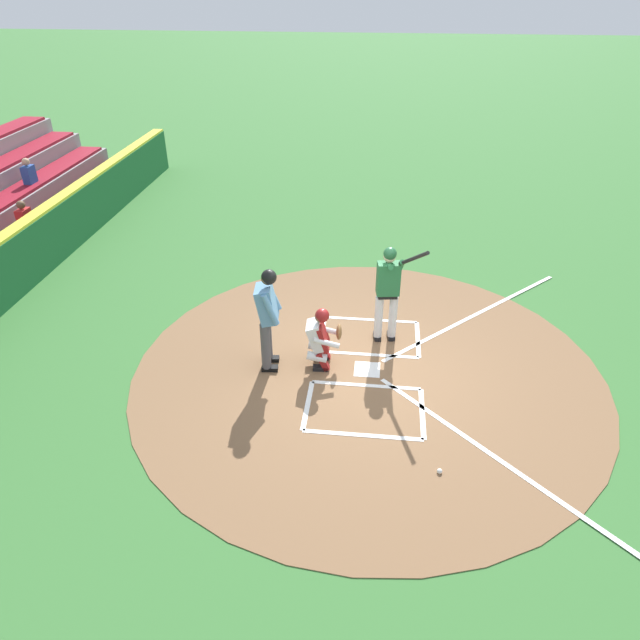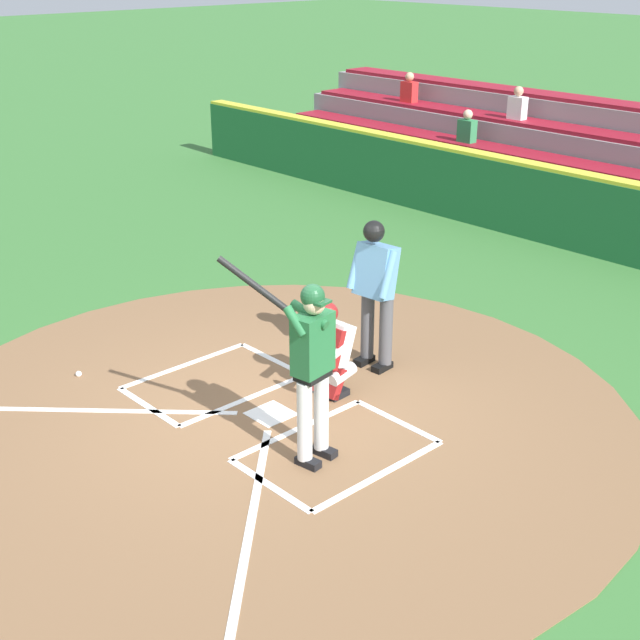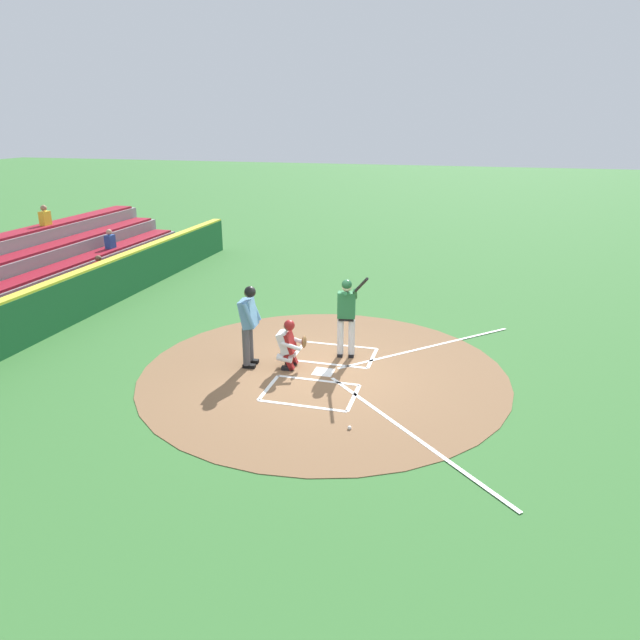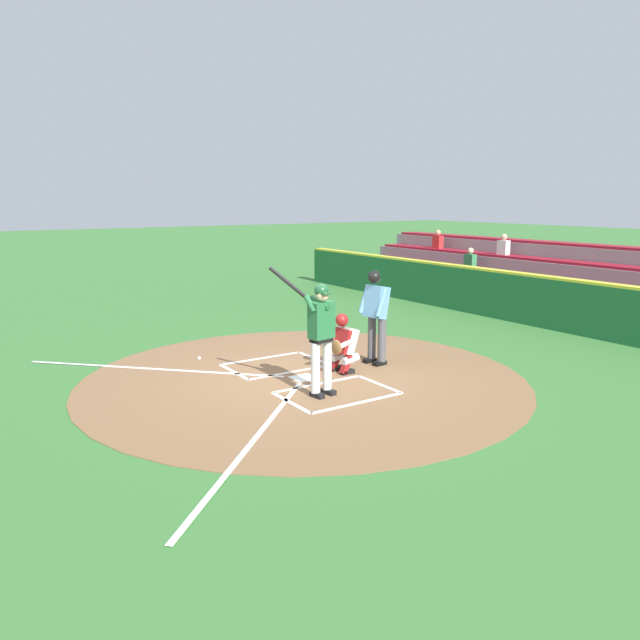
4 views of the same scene
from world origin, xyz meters
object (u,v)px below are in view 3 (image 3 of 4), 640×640
Objects in this scene: batter at (347,313)px; catcher at (289,343)px; plate_umpire at (249,321)px; baseball at (349,428)px.

catcher is (0.91, -1.10, -0.51)m from batter.
plate_umpire reaches higher than baseball.
catcher is 1.01m from plate_umpire.
catcher is at bearing -141.10° from baseball.
plate_umpire is at bearing -80.94° from catcher.
baseball is at bearing 38.90° from catcher.
batter is at bearing 117.99° from plate_umpire.
batter is at bearing -166.24° from baseball.
plate_umpire is at bearing -62.01° from batter.
baseball is at bearing 51.48° from plate_umpire.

